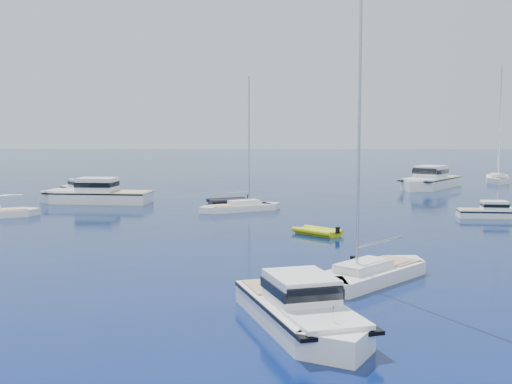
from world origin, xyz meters
TOP-DOWN VIEW (x-y plane):
  - ground at (0.00, 0.00)m, footprint 400.00×400.00m
  - motor_cruiser_near at (2.10, -6.85)m, footprint 5.72×10.08m
  - motor_cruiser_centre at (-16.52, 33.89)m, footprint 12.57×4.99m
  - motor_cruiser_far_r at (19.90, 23.76)m, footprint 7.02×2.75m
  - motor_cruiser_distant at (20.98, 50.75)m, footprint 11.03×13.49m
  - motor_cruiser_horizon at (-20.44, 42.36)m, footprint 6.74×8.29m
  - sailboat_fore at (5.71, 0.59)m, footprint 8.37×8.95m
  - sailboat_centre at (-1.66, 27.75)m, footprint 8.53×6.05m
  - sailboat_sails_far at (32.97, 60.96)m, footprint 6.24×11.63m
  - tender_yellow at (4.29, 14.61)m, footprint 3.93×3.89m
  - tender_grey_near at (6.62, 2.64)m, footprint 3.38×2.76m
  - tender_grey_far at (-3.12, 34.13)m, footprint 4.93×3.99m

SIDE VIEW (x-z plane):
  - ground at x=0.00m, z-range 0.00..0.00m
  - motor_cruiser_near at x=2.10m, z-range -1.26..1.26m
  - motor_cruiser_centre at x=-16.52m, z-range -1.61..1.61m
  - motor_cruiser_far_r at x=19.90m, z-range -0.90..0.90m
  - motor_cruiser_distant at x=20.98m, z-range -1.77..1.77m
  - motor_cruiser_horizon at x=-20.44m, z-range -1.09..1.09m
  - sailboat_fore at x=5.71m, z-range -7.15..7.15m
  - sailboat_centre at x=-1.66m, z-range -6.26..6.26m
  - sailboat_sails_far at x=32.97m, z-range -8.29..8.29m
  - tender_yellow at x=4.29m, z-range -0.47..0.47m
  - tender_grey_near at x=6.62m, z-range -0.47..0.47m
  - tender_grey_far at x=-3.12m, z-range -0.47..0.47m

